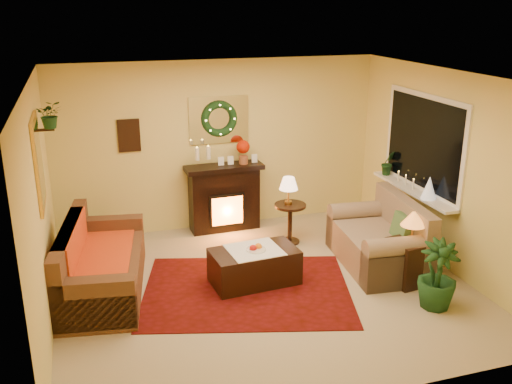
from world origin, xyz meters
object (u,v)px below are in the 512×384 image
object	(u,v)px
side_table_round	(290,222)
end_table_square	(409,262)
fireplace	(224,196)
loveseat	(378,236)
sofa	(103,259)
coffee_table	(254,268)

from	to	relation	value
side_table_round	end_table_square	distance (m)	1.91
fireplace	loveseat	world-z (taller)	fireplace
end_table_square	fireplace	bearing A→B (deg)	126.20
sofa	loveseat	world-z (taller)	loveseat
sofa	end_table_square	world-z (taller)	sofa
end_table_square	sofa	bearing A→B (deg)	166.15
side_table_round	sofa	bearing A→B (deg)	-165.20
end_table_square	coffee_table	bearing A→B (deg)	163.43
fireplace	coffee_table	size ratio (longest dim) A/B	0.99
sofa	fireplace	size ratio (longest dim) A/B	1.92
loveseat	fireplace	bearing A→B (deg)	137.06
loveseat	side_table_round	bearing A→B (deg)	135.06
sofa	coffee_table	size ratio (longest dim) A/B	1.89
sofa	end_table_square	bearing A→B (deg)	-4.77
fireplace	side_table_round	distance (m)	1.15
fireplace	loveseat	bearing A→B (deg)	-50.21
loveseat	end_table_square	distance (m)	0.62
sofa	side_table_round	xyz separation A→B (m)	(2.70, 0.71, -0.10)
fireplace	end_table_square	world-z (taller)	fireplace
coffee_table	sofa	bearing A→B (deg)	164.37
sofa	end_table_square	distance (m)	3.82
side_table_round	end_table_square	xyz separation A→B (m)	(1.00, -1.63, -0.05)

